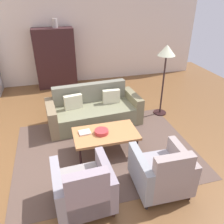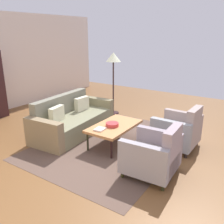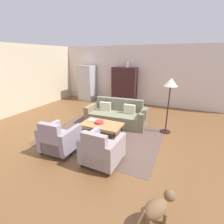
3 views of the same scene
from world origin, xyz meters
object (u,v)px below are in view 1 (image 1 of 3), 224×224
Objects in this scene: fruit_bowl at (101,132)px; armchair_left at (84,190)px; vase_tall at (55,23)px; armchair_right at (162,173)px; floor_lamp at (166,57)px; book_stack at (85,132)px; couch at (93,111)px; coffee_table at (106,134)px; cabinet at (55,59)px.

armchair_left is at bearing -113.98° from fruit_bowl.
armchair_left is at bearing -90.21° from vase_tall.
armchair_right is 3.45× the size of vase_tall.
fruit_bowl is at bearing -147.40° from floor_lamp.
fruit_bowl is at bearing -16.72° from book_stack.
vase_tall reaches higher than couch.
vase_tall is (-1.18, 4.89, 1.58)m from armchair_right.
fruit_bowl is (-0.08, -0.00, 0.07)m from coffee_table.
couch is 2.45× the size of armchair_right.
floor_lamp reaches higher than couch.
floor_lamp reaches higher than armchair_left.
armchair_right reaches higher than couch.
floor_lamp is (2.30, 2.31, 1.10)m from armchair_left.
coffee_table is 4.06m from vase_tall.
couch reaches higher than fruit_bowl.
book_stack is at bearing 77.57° from armchair_left.
couch is at bearing 90.29° from coffee_table.
coffee_table is 3.82m from cabinet.
armchair_right is at bearing -75.36° from cabinet.
floor_lamp is (1.70, 1.14, 1.05)m from coffee_table.
fruit_bowl is 0.31m from book_stack.
cabinet is (-0.68, 3.73, 0.50)m from coffee_table.
vase_tall reaches higher than book_stack.
fruit_bowl is at bearing -82.33° from vase_tall.
cabinet is (-0.30, 3.63, 0.45)m from book_stack.
armchair_left is 1.28m from book_stack.
fruit_bowl is (-0.07, -1.19, 0.18)m from couch.
fruit_bowl is at bearing 63.44° from armchair_left.
couch is 8.28× the size of fruit_bowl.
cabinet is at bearing -79.08° from couch.
armchair_right is 0.51× the size of floor_lamp.
cabinet is 7.06× the size of vase_tall.
armchair_right is 2.78m from floor_lamp.
book_stack is (-0.38, 0.09, 0.05)m from coffee_table.
vase_tall is (-0.57, 2.53, 1.64)m from couch.
couch is at bearing 178.42° from floor_lamp.
floor_lamp is (1.78, 1.14, 0.98)m from fruit_bowl.
coffee_table is at bearing -81.15° from vase_tall.
fruit_bowl reaches higher than book_stack.
floor_lamp is at bearing -48.52° from vase_tall.
couch reaches higher than book_stack.
floor_lamp is (1.71, -0.05, 1.16)m from couch.
couch is at bearing 86.52° from fruit_bowl.
floor_lamp is (2.28, -2.58, -0.48)m from vase_tall.
armchair_left is 3.89× the size of book_stack.
armchair_left is 1.20m from armchair_right.
book_stack is 2.54m from floor_lamp.
armchair_left is 4.92m from cabinet.
fruit_bowl is 0.14× the size of cabinet.
fruit_bowl is 0.15× the size of floor_lamp.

